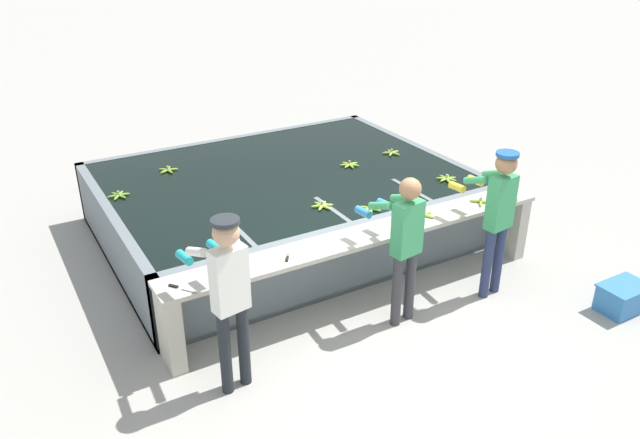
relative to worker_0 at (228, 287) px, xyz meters
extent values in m
plane|color=#A3A099|center=(1.87, 0.37, -1.09)|extent=(80.00, 80.00, 0.00)
cube|color=slate|center=(1.87, 2.65, -1.06)|extent=(4.76, 3.67, 0.06)
cube|color=slate|center=(1.87, 0.88, -0.65)|extent=(4.76, 0.12, 0.88)
cube|color=slate|center=(1.87, 4.43, -0.65)|extent=(4.76, 0.12, 0.88)
cube|color=slate|center=(-0.45, 2.65, -0.65)|extent=(0.12, 3.67, 0.88)
cube|color=slate|center=(4.19, 2.65, -0.65)|extent=(0.12, 3.67, 0.88)
cube|color=black|center=(1.87, 2.65, -0.62)|extent=(4.52, 3.43, 0.81)
cube|color=slate|center=(0.68, 1.34, -0.65)|extent=(0.06, 0.80, 0.88)
cube|color=slate|center=(1.87, 1.34, -0.65)|extent=(0.06, 0.80, 0.88)
cube|color=slate|center=(3.06, 1.34, -0.65)|extent=(0.06, 0.80, 0.88)
cube|color=#B7B2A3|center=(1.87, 0.59, -0.24)|extent=(4.76, 0.45, 0.05)
cube|color=#B7B2A3|center=(-0.41, 0.59, -0.68)|extent=(0.16, 0.41, 0.83)
cube|color=#B7B2A3|center=(4.15, 0.59, -0.68)|extent=(0.16, 0.41, 0.83)
cylinder|color=#1E2328|center=(-0.09, -0.05, -0.65)|extent=(0.11, 0.11, 0.87)
cylinder|color=#1E2328|center=(0.10, -0.01, -0.65)|extent=(0.11, 0.11, 0.87)
cube|color=white|center=(0.01, -0.03, 0.09)|extent=(0.34, 0.22, 0.62)
sphere|color=tan|center=(0.01, -0.03, 0.55)|extent=(0.24, 0.24, 0.24)
cylinder|color=#282D33|center=(0.01, -0.03, 0.66)|extent=(0.25, 0.25, 0.04)
cylinder|color=white|center=(-0.19, 0.19, 0.32)|extent=(0.13, 0.32, 0.18)
cylinder|color=#1EA3AD|center=(-0.23, 0.44, 0.15)|extent=(0.12, 0.21, 0.08)
cylinder|color=white|center=(0.12, 0.24, 0.32)|extent=(0.13, 0.32, 0.18)
cylinder|color=#1EA3AD|center=(0.08, 0.49, 0.15)|extent=(0.12, 0.21, 0.08)
cylinder|color=#38383D|center=(1.91, 0.04, -0.67)|extent=(0.11, 0.11, 0.84)
cylinder|color=#38383D|center=(2.10, 0.07, -0.67)|extent=(0.11, 0.11, 0.84)
cube|color=#38995B|center=(2.01, 0.06, 0.05)|extent=(0.34, 0.22, 0.60)
sphere|color=#9E704C|center=(2.01, 0.06, 0.49)|extent=(0.23, 0.23, 0.23)
cylinder|color=#38995B|center=(1.81, 0.28, 0.26)|extent=(0.13, 0.32, 0.18)
cylinder|color=teal|center=(1.77, 0.53, 0.10)|extent=(0.11, 0.21, 0.08)
cylinder|color=#38995B|center=(2.13, 0.33, 0.26)|extent=(0.13, 0.32, 0.18)
cylinder|color=teal|center=(2.09, 0.58, 0.10)|extent=(0.11, 0.21, 0.08)
cylinder|color=navy|center=(3.13, -0.03, -0.65)|extent=(0.11, 0.11, 0.87)
cylinder|color=navy|center=(3.33, 0.00, -0.65)|extent=(0.11, 0.11, 0.87)
cube|color=#38995B|center=(3.23, -0.02, 0.09)|extent=(0.34, 0.21, 0.62)
sphere|color=#9E704C|center=(3.23, -0.02, 0.55)|extent=(0.24, 0.24, 0.24)
cylinder|color=#1E5199|center=(3.23, -0.02, 0.66)|extent=(0.25, 0.25, 0.04)
cylinder|color=#38995B|center=(3.04, 0.21, 0.32)|extent=(0.12, 0.32, 0.18)
cylinder|color=gold|center=(3.01, 0.46, 0.15)|extent=(0.11, 0.21, 0.08)
cylinder|color=#38995B|center=(3.36, 0.25, 0.32)|extent=(0.12, 0.32, 0.18)
cylinder|color=gold|center=(3.33, 0.50, 0.15)|extent=(0.11, 0.21, 0.08)
ellipsoid|color=#93BC3D|center=(2.78, 2.42, -0.20)|extent=(0.17, 0.11, 0.04)
ellipsoid|color=#93BC3D|center=(2.82, 2.40, -0.20)|extent=(0.06, 0.17, 0.04)
ellipsoid|color=#93BC3D|center=(2.87, 2.41, -0.20)|extent=(0.14, 0.15, 0.04)
ellipsoid|color=#93BC3D|center=(2.88, 2.46, -0.20)|extent=(0.17, 0.05, 0.04)
ellipsoid|color=#93BC3D|center=(2.86, 2.50, -0.20)|extent=(0.13, 0.16, 0.04)
ellipsoid|color=#93BC3D|center=(2.81, 2.50, -0.20)|extent=(0.08, 0.17, 0.04)
ellipsoid|color=#93BC3D|center=(2.78, 2.47, -0.20)|extent=(0.17, 0.10, 0.04)
cylinder|color=tan|center=(2.83, 2.45, -0.16)|extent=(0.03, 0.03, 0.04)
ellipsoid|color=#9EC642|center=(3.58, 2.58, -0.20)|extent=(0.16, 0.12, 0.04)
ellipsoid|color=#9EC642|center=(3.59, 2.52, -0.20)|extent=(0.15, 0.14, 0.04)
ellipsoid|color=#9EC642|center=(3.65, 2.50, -0.20)|extent=(0.10, 0.17, 0.04)
ellipsoid|color=#9EC642|center=(3.68, 2.56, -0.20)|extent=(0.17, 0.05, 0.04)
ellipsoid|color=#9EC642|center=(3.64, 2.61, -0.20)|extent=(0.07, 0.17, 0.04)
cylinder|color=tan|center=(3.63, 2.55, -0.16)|extent=(0.03, 0.03, 0.04)
ellipsoid|color=#75A333|center=(-0.19, 2.98, -0.20)|extent=(0.17, 0.05, 0.04)
ellipsoid|color=#75A333|center=(-0.21, 3.03, -0.20)|extent=(0.13, 0.16, 0.04)
ellipsoid|color=#75A333|center=(-0.27, 3.04, -0.20)|extent=(0.10, 0.17, 0.04)
ellipsoid|color=#75A333|center=(-0.30, 3.00, -0.20)|extent=(0.17, 0.05, 0.04)
ellipsoid|color=#75A333|center=(-0.28, 2.95, -0.20)|extent=(0.13, 0.16, 0.04)
ellipsoid|color=#75A333|center=(-0.22, 2.94, -0.20)|extent=(0.10, 0.17, 0.04)
cylinder|color=tan|center=(-0.25, 2.99, -0.16)|extent=(0.03, 0.03, 0.04)
ellipsoid|color=#7FAD33|center=(0.52, 3.57, -0.20)|extent=(0.14, 0.15, 0.04)
ellipsoid|color=#7FAD33|center=(0.50, 3.50, -0.20)|extent=(0.17, 0.11, 0.04)
ellipsoid|color=#7FAD33|center=(0.56, 3.47, -0.20)|extent=(0.06, 0.17, 0.04)
ellipsoid|color=#7FAD33|center=(0.61, 3.52, -0.20)|extent=(0.17, 0.06, 0.04)
ellipsoid|color=#7FAD33|center=(0.58, 3.57, -0.20)|extent=(0.11, 0.17, 0.04)
cylinder|color=tan|center=(0.55, 3.53, -0.16)|extent=(0.03, 0.03, 0.04)
ellipsoid|color=#93BC3D|center=(3.71, 1.40, -0.20)|extent=(0.15, 0.14, 0.04)
ellipsoid|color=#93BC3D|center=(3.67, 1.42, -0.20)|extent=(0.04, 0.17, 0.04)
ellipsoid|color=#93BC3D|center=(3.62, 1.40, -0.20)|extent=(0.16, 0.13, 0.04)
ellipsoid|color=#93BC3D|center=(3.61, 1.35, -0.20)|extent=(0.17, 0.08, 0.04)
ellipsoid|color=#93BC3D|center=(3.64, 1.32, -0.20)|extent=(0.10, 0.17, 0.04)
ellipsoid|color=#93BC3D|center=(3.69, 1.32, -0.20)|extent=(0.11, 0.17, 0.04)
ellipsoid|color=#93BC3D|center=(3.72, 1.36, -0.20)|extent=(0.17, 0.07, 0.04)
cylinder|color=tan|center=(3.67, 1.37, -0.16)|extent=(0.03, 0.03, 0.04)
ellipsoid|color=#8CB738|center=(2.31, 1.09, -0.20)|extent=(0.17, 0.04, 0.04)
ellipsoid|color=#8CB738|center=(2.28, 1.14, -0.20)|extent=(0.11, 0.17, 0.04)
ellipsoid|color=#8CB738|center=(2.22, 1.14, -0.20)|extent=(0.12, 0.16, 0.04)
ellipsoid|color=#8CB738|center=(2.20, 1.09, -0.20)|extent=(0.17, 0.04, 0.04)
ellipsoid|color=#8CB738|center=(2.23, 1.04, -0.20)|extent=(0.11, 0.17, 0.04)
ellipsoid|color=#8CB738|center=(2.28, 1.04, -0.20)|extent=(0.12, 0.16, 0.04)
cylinder|color=tan|center=(2.25, 1.09, -0.16)|extent=(0.03, 0.03, 0.04)
ellipsoid|color=#9EC642|center=(1.81, 1.39, -0.20)|extent=(0.07, 0.17, 0.04)
ellipsoid|color=#9EC642|center=(1.85, 1.43, -0.20)|extent=(0.17, 0.08, 0.04)
ellipsoid|color=#9EC642|center=(1.84, 1.49, -0.20)|extent=(0.15, 0.14, 0.04)
ellipsoid|color=#9EC642|center=(1.79, 1.50, -0.20)|extent=(0.07, 0.17, 0.04)
ellipsoid|color=#9EC642|center=(1.75, 1.46, -0.20)|extent=(0.17, 0.08, 0.04)
ellipsoid|color=#9EC642|center=(1.76, 1.41, -0.20)|extent=(0.15, 0.14, 0.04)
cylinder|color=tan|center=(1.80, 1.45, -0.16)|extent=(0.03, 0.03, 0.04)
ellipsoid|color=#93BC3D|center=(3.57, 0.54, -0.19)|extent=(0.15, 0.14, 0.04)
ellipsoid|color=#93BC3D|center=(3.57, 0.62, -0.19)|extent=(0.14, 0.15, 0.04)
ellipsoid|color=#93BC3D|center=(3.49, 0.62, -0.19)|extent=(0.15, 0.14, 0.04)
ellipsoid|color=#93BC3D|center=(3.50, 0.54, -0.19)|extent=(0.14, 0.15, 0.04)
cylinder|color=tan|center=(3.53, 0.58, -0.16)|extent=(0.03, 0.03, 0.04)
ellipsoid|color=#93BC3D|center=(2.70, 0.68, -0.19)|extent=(0.06, 0.17, 0.04)
ellipsoid|color=#93BC3D|center=(2.64, 0.66, -0.19)|extent=(0.17, 0.11, 0.04)
ellipsoid|color=#93BC3D|center=(2.65, 0.59, -0.19)|extent=(0.15, 0.14, 0.04)
ellipsoid|color=#93BC3D|center=(2.71, 0.58, -0.19)|extent=(0.11, 0.17, 0.04)
ellipsoid|color=#93BC3D|center=(2.74, 0.64, -0.19)|extent=(0.17, 0.06, 0.04)
cylinder|color=tan|center=(2.69, 0.63, -0.16)|extent=(0.03, 0.03, 0.04)
ellipsoid|color=#9EC642|center=(3.92, 0.45, -0.19)|extent=(0.12, 0.16, 0.04)
ellipsoid|color=#9EC642|center=(3.95, 0.51, -0.19)|extent=(0.17, 0.07, 0.04)
ellipsoid|color=#9EC642|center=(3.90, 0.55, -0.19)|extent=(0.05, 0.17, 0.04)
ellipsoid|color=#9EC642|center=(3.85, 0.52, -0.19)|extent=(0.17, 0.10, 0.04)
ellipsoid|color=#9EC642|center=(3.86, 0.46, -0.19)|extent=(0.14, 0.15, 0.04)
cylinder|color=tan|center=(3.90, 0.50, -0.16)|extent=(0.03, 0.03, 0.04)
cube|color=silver|center=(0.96, 0.68, -0.20)|extent=(0.14, 0.18, 0.00)
cube|color=black|center=(0.84, 0.52, -0.20)|extent=(0.08, 0.10, 0.02)
cube|color=silver|center=(-0.20, 0.43, -0.20)|extent=(0.15, 0.18, 0.00)
cube|color=black|center=(-0.32, 0.59, -0.20)|extent=(0.08, 0.10, 0.02)
cube|color=#3375B7|center=(4.28, -1.02, -0.94)|extent=(0.52, 0.36, 0.30)
cube|color=#3375B7|center=(4.28, -1.02, -0.78)|extent=(0.55, 0.39, 0.02)
camera|label=1|loc=(-1.63, -4.44, 2.93)|focal=35.00mm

